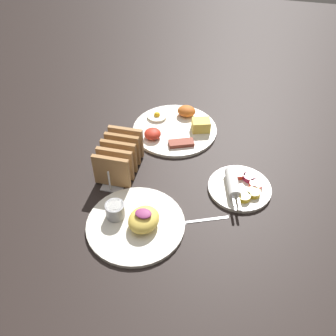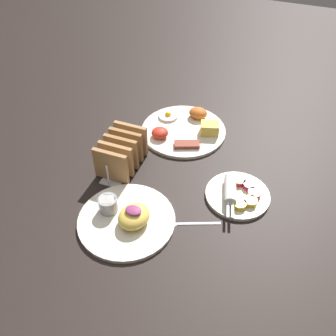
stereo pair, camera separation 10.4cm
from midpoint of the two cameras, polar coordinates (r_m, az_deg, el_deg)
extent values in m
plane|color=black|center=(1.05, -2.81, -1.85)|extent=(3.00, 3.00, 0.00)
cylinder|color=silver|center=(1.21, -1.44, 5.76)|extent=(0.27, 0.27, 0.01)
cube|color=#E5C64C|center=(1.19, 2.57, 6.44)|extent=(0.07, 0.06, 0.04)
ellipsoid|color=#C66023|center=(1.25, 0.47, 8.58)|extent=(0.06, 0.05, 0.03)
cylinder|color=#F4EACC|center=(1.25, -4.07, 7.75)|extent=(0.06, 0.06, 0.01)
sphere|color=yellow|center=(1.25, -4.08, 7.97)|extent=(0.02, 0.02, 0.02)
ellipsoid|color=red|center=(1.16, -4.93, 5.10)|extent=(0.05, 0.05, 0.03)
cube|color=brown|center=(1.14, -0.56, 3.70)|extent=(0.08, 0.06, 0.01)
cylinder|color=silver|center=(1.02, 8.02, -3.20)|extent=(0.17, 0.17, 0.01)
cylinder|color=gold|center=(0.99, 8.55, -4.51)|extent=(0.04, 0.04, 0.01)
cylinder|color=gold|center=(1.00, 10.06, -3.89)|extent=(0.04, 0.04, 0.01)
cylinder|color=red|center=(1.02, 10.45, -2.68)|extent=(0.04, 0.04, 0.01)
cylinder|color=#99234C|center=(1.04, 9.59, -1.54)|extent=(0.04, 0.04, 0.01)
cylinder|color=red|center=(1.05, 7.97, -1.04)|extent=(0.04, 0.04, 0.01)
cylinder|color=white|center=(1.01, 6.93, -2.40)|extent=(0.05, 0.10, 0.03)
cube|color=silver|center=(0.96, 7.74, -5.48)|extent=(0.02, 0.05, 0.00)
cube|color=silver|center=(0.96, 7.03, -5.50)|extent=(0.02, 0.05, 0.00)
cylinder|color=silver|center=(0.94, -8.13, -8.67)|extent=(0.24, 0.24, 0.01)
ellipsoid|color=#EAC651|center=(0.92, -6.97, -7.98)|extent=(0.09, 0.10, 0.04)
ellipsoid|color=#8C3366|center=(0.90, -7.10, -7.07)|extent=(0.04, 0.03, 0.01)
cylinder|color=#99999E|center=(0.95, -11.19, -6.50)|extent=(0.05, 0.05, 0.04)
cylinder|color=white|center=(0.94, -11.32, -5.87)|extent=(0.04, 0.04, 0.01)
cube|color=#B7B7BC|center=(1.09, -9.93, -0.31)|extent=(0.06, 0.18, 0.01)
cube|color=#A57749|center=(1.01, -11.52, -0.66)|extent=(0.10, 0.01, 0.10)
cube|color=#A6794B|center=(1.03, -10.88, 0.54)|extent=(0.10, 0.01, 0.10)
cube|color=#9E7042|center=(1.05, -10.26, 1.70)|extent=(0.10, 0.01, 0.10)
cube|color=#9E7042|center=(1.07, -9.66, 2.81)|extent=(0.10, 0.01, 0.10)
cube|color=#AC7E51|center=(1.10, -9.09, 3.88)|extent=(0.10, 0.01, 0.10)
cylinder|color=#B7B7BC|center=(1.01, -11.86, -2.10)|extent=(0.01, 0.01, 0.07)
cylinder|color=#B7B7BC|center=(1.12, -8.64, 4.01)|extent=(0.01, 0.01, 0.07)
cube|color=silver|center=(0.95, 2.90, -7.97)|extent=(0.10, 0.05, 0.00)
ellipsoid|color=silver|center=(0.94, -1.03, -8.40)|extent=(0.02, 0.02, 0.01)
camera|label=1|loc=(0.05, -92.87, -2.71)|focal=40.00mm
camera|label=2|loc=(0.05, 87.13, 2.71)|focal=40.00mm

